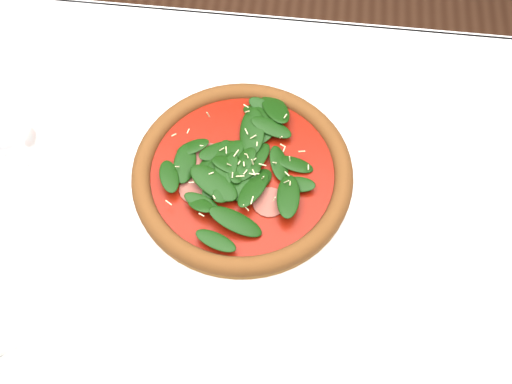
# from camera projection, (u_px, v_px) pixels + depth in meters

# --- Properties ---
(ground) EXTENTS (6.00, 6.00, 0.00)m
(ground) POSITION_uv_depth(u_px,v_px,m) (221.00, 340.00, 1.49)
(ground) COLOR brown
(ground) RESTS_ON ground
(dining_table) EXTENTS (1.21, 0.81, 0.75)m
(dining_table) POSITION_uv_depth(u_px,v_px,m) (200.00, 237.00, 0.93)
(dining_table) COLOR white
(dining_table) RESTS_ON ground
(plate) EXTENTS (0.38, 0.38, 0.02)m
(plate) POSITION_uv_depth(u_px,v_px,m) (243.00, 178.00, 0.85)
(plate) COLOR white
(plate) RESTS_ON dining_table
(pizza) EXTENTS (0.41, 0.41, 0.04)m
(pizza) POSITION_uv_depth(u_px,v_px,m) (242.00, 171.00, 0.84)
(pizza) COLOR #9B6525
(pizza) RESTS_ON plate
(wine_glass) EXTENTS (0.07, 0.07, 0.18)m
(wine_glass) POSITION_uv_depth(u_px,v_px,m) (12.00, 137.00, 0.75)
(wine_glass) COLOR white
(wine_glass) RESTS_ON dining_table
(saucer_near) EXTENTS (0.14, 0.14, 0.01)m
(saucer_near) POSITION_uv_depth(u_px,v_px,m) (412.00, 360.00, 0.73)
(saucer_near) COLOR white
(saucer_near) RESTS_ON dining_table
(saucer_far) EXTENTS (0.15, 0.15, 0.01)m
(saucer_far) POSITION_uv_depth(u_px,v_px,m) (504.00, 141.00, 0.89)
(saucer_far) COLOR white
(saucer_far) RESTS_ON dining_table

